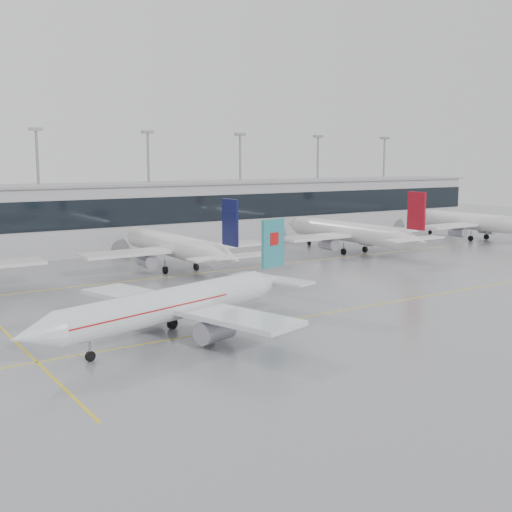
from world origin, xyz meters
TOP-DOWN VIEW (x-y plane):
  - ground at (0.00, 0.00)m, footprint 320.00×320.00m
  - taxi_line_main at (0.00, 0.00)m, footprint 120.00×0.25m
  - taxi_line_north at (0.00, 30.00)m, footprint 120.00×0.25m
  - terminal at (0.00, 62.00)m, footprint 180.00×15.00m
  - terminal_glass at (0.00, 54.45)m, footprint 180.00×0.20m
  - terminal_roof at (0.00, 62.00)m, footprint 182.00×16.00m
  - light_masts at (0.00, 68.00)m, footprint 156.40×1.00m
  - air_canada_jet at (-16.22, 0.55)m, footprint 33.27×26.47m
  - parked_jet_c at (-0.00, 33.69)m, footprint 29.64×36.96m
  - parked_jet_d at (35.00, 33.69)m, footprint 29.64×36.96m
  - parked_jet_e at (70.00, 33.69)m, footprint 29.64×36.96m

SIDE VIEW (x-z plane):
  - ground at x=0.00m, z-range 0.00..0.00m
  - taxi_line_main at x=0.00m, z-range 0.00..0.01m
  - taxi_line_north at x=0.00m, z-range 0.00..0.01m
  - air_canada_jet at x=-16.22m, z-range -1.93..8.39m
  - parked_jet_c at x=0.00m, z-range -2.15..9.57m
  - parked_jet_d at x=35.00m, z-range -2.15..9.57m
  - parked_jet_e at x=70.00m, z-range -2.15..9.57m
  - terminal at x=0.00m, z-range 0.00..12.00m
  - terminal_glass at x=0.00m, z-range 5.00..10.00m
  - terminal_roof at x=0.00m, z-range 12.00..12.40m
  - light_masts at x=0.00m, z-range 2.04..24.64m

